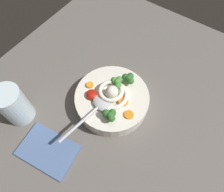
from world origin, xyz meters
TOP-DOWN VIEW (x-y plane):
  - table_slab at (0.00, 0.00)cm, footprint 90.06×90.06cm
  - soup_bowl at (3.55, 2.82)cm, footprint 21.17×21.17cm
  - noodle_pile at (3.73, 2.72)cm, footprint 10.25×10.05cm
  - soup_spoon at (4.38, 7.84)cm, footprint 6.64×17.52cm
  - chili_sauce_dollop at (8.09, 5.95)cm, footprint 3.51×3.15cm
  - broccoli_floret_front at (0.30, 8.60)cm, footprint 3.97×3.41cm
  - broccoli_floret_near_spoon at (2.37, -3.80)cm, footprint 3.90×3.36cm
  - broccoli_floret_rear at (4.36, -0.91)cm, footprint 3.92×3.37cm
  - carrot_slice_right at (10.78, 3.63)cm, footprint 2.04×2.04cm
  - carrot_slice_left at (-3.49, 5.04)cm, footprint 2.54×2.54cm
  - carrot_slice_extra_a at (-0.15, 2.59)cm, footprint 2.88×2.88cm
  - drinking_glass at (22.98, 20.74)cm, footprint 7.55×7.55cm
  - folded_napkin at (9.34, 24.13)cm, footprint 16.11×11.90cm

SIDE VIEW (x-z plane):
  - table_slab at x=0.00cm, z-range 0.00..2.50cm
  - folded_napkin at x=9.34cm, z-range 2.50..3.30cm
  - soup_bowl at x=3.55cm, z-range 2.58..7.09cm
  - carrot_slice_left at x=-3.49cm, z-range 7.02..7.50cm
  - carrot_slice_right at x=10.78cm, z-range 7.02..7.66cm
  - carrot_slice_extra_a at x=-0.15cm, z-range 7.02..7.74cm
  - chili_sauce_dollop at x=8.09cm, z-range 7.02..8.59cm
  - soup_spoon at x=4.38cm, z-range 7.02..8.62cm
  - noodle_pile at x=3.73cm, z-range 6.24..10.36cm
  - drinking_glass at x=22.98cm, z-range 2.50..14.39cm
  - broccoli_floret_near_spoon at x=2.37cm, z-range 7.41..10.49cm
  - broccoli_floret_rear at x=4.36cm, z-range 7.41..10.51cm
  - broccoli_floret_front at x=0.30cm, z-range 7.41..10.55cm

